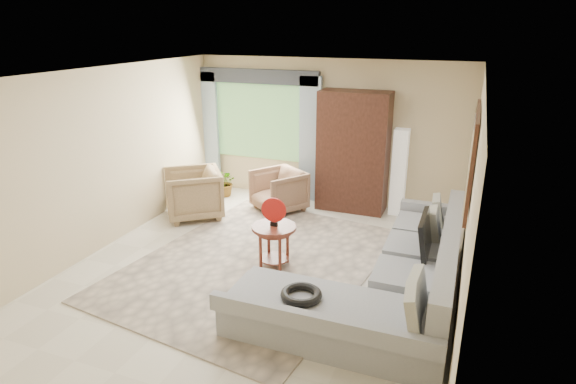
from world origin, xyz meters
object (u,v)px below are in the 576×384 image
at_px(coffee_table, 274,245).
at_px(armchair_right, 279,191).
at_px(potted_plant, 226,182).
at_px(floor_lamp, 399,172).
at_px(armchair_left, 193,194).
at_px(armoire, 353,152).
at_px(tv_screen, 426,235).
at_px(sectional_sofa, 394,283).

xyz_separation_m(coffee_table, armchair_right, (-0.74, 1.97, 0.05)).
bearing_deg(potted_plant, floor_lamp, 4.99).
distance_m(coffee_table, armchair_left, 2.31).
bearing_deg(armoire, coffee_table, -99.89).
relative_size(tv_screen, armchair_right, 0.91).
xyz_separation_m(tv_screen, floor_lamp, (-0.70, 2.41, 0.03)).
bearing_deg(floor_lamp, tv_screen, -73.81).
xyz_separation_m(armchair_left, potted_plant, (0.00, 1.14, -0.15)).
height_order(armchair_right, potted_plant, armchair_right).
bearing_deg(tv_screen, armoire, 122.53).
bearing_deg(armchair_right, tv_screen, 0.91).
distance_m(armchair_left, armchair_right, 1.48).
xyz_separation_m(armchair_right, floor_lamp, (1.98, 0.62, 0.38)).
xyz_separation_m(armchair_left, armchair_right, (1.25, 0.80, -0.05)).
relative_size(coffee_table, armchair_left, 0.65).
bearing_deg(coffee_table, armchair_right, 110.53).
relative_size(sectional_sofa, floor_lamp, 2.31).
relative_size(armchair_left, armchair_right, 1.14).
height_order(coffee_table, floor_lamp, floor_lamp).
relative_size(armchair_right, floor_lamp, 0.54).
bearing_deg(coffee_table, potted_plant, 130.65).
bearing_deg(sectional_sofa, armchair_left, 157.17).
bearing_deg(floor_lamp, sectional_sofa, -81.67).
distance_m(armchair_left, potted_plant, 1.15).
bearing_deg(floor_lamp, armchair_right, -162.69).
bearing_deg(potted_plant, armchair_right, -15.12).
xyz_separation_m(coffee_table, armoire, (0.44, 2.53, 0.73)).
distance_m(tv_screen, armchair_left, 4.06).
xyz_separation_m(coffee_table, armchair_left, (-1.98, 1.17, 0.10)).
bearing_deg(floor_lamp, coffee_table, -115.62).
distance_m(sectional_sofa, coffee_table, 1.71).
distance_m(tv_screen, armoire, 2.81).
xyz_separation_m(sectional_sofa, coffee_table, (-1.67, 0.37, 0.03)).
bearing_deg(armchair_right, armchair_left, -112.57).
distance_m(coffee_table, armchair_right, 2.10).
relative_size(armchair_left, armoire, 0.44).
height_order(tv_screen, armchair_right, tv_screen).
xyz_separation_m(potted_plant, armoire, (2.42, 0.22, 0.78)).
xyz_separation_m(tv_screen, armchair_right, (-2.68, 1.79, -0.35)).
bearing_deg(armoire, potted_plant, -174.78).
height_order(armchair_left, armoire, armoire).
bearing_deg(armchair_left, armoire, 81.88).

